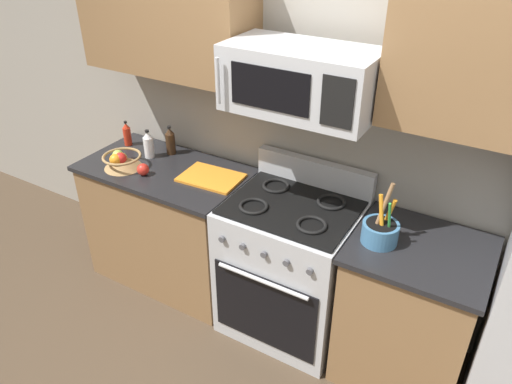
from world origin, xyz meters
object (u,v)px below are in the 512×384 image
object	(u,v)px
range_oven	(290,266)
utensil_crock	(380,231)
fruit_basket	(122,160)
bottle_soy	(170,141)
apple_loose	(143,169)
cutting_board	(211,178)
bottle_vinegar	(149,145)
bottle_hot_sauce	(127,134)
microwave	(301,80)

from	to	relation	value
range_oven	utensil_crock	size ratio (longest dim) A/B	3.20
range_oven	fruit_basket	size ratio (longest dim) A/B	4.26
range_oven	fruit_basket	world-z (taller)	range_oven
fruit_basket	bottle_soy	bearing A→B (deg)	65.82
range_oven	apple_loose	distance (m)	1.12
bottle_soy	cutting_board	bearing A→B (deg)	-19.08
utensil_crock	bottle_soy	size ratio (longest dim) A/B	1.67
cutting_board	bottle_vinegar	distance (m)	0.55
range_oven	bottle_hot_sauce	distance (m)	1.50
bottle_hot_sauce	bottle_soy	bearing A→B (deg)	7.86
range_oven	bottle_soy	xyz separation A→B (m)	(-1.05, 0.19, 0.53)
cutting_board	bottle_hot_sauce	world-z (taller)	bottle_hot_sauce
utensil_crock	fruit_basket	size ratio (longest dim) A/B	1.33
range_oven	cutting_board	distance (m)	0.75
bottle_hot_sauce	fruit_basket	bearing A→B (deg)	-53.13
microwave	cutting_board	world-z (taller)	microwave
bottle_vinegar	bottle_hot_sauce	xyz separation A→B (m)	(-0.26, 0.07, -0.01)
apple_loose	bottle_soy	bearing A→B (deg)	97.14
cutting_board	bottle_vinegar	world-z (taller)	bottle_vinegar
range_oven	cutting_board	world-z (taller)	range_oven
fruit_basket	bottle_soy	distance (m)	0.36
cutting_board	microwave	bearing A→B (deg)	-0.79
utensil_crock	cutting_board	xyz separation A→B (m)	(-1.13, 0.10, -0.06)
range_oven	bottle_soy	bearing A→B (deg)	169.69
cutting_board	bottle_soy	bearing A→B (deg)	160.92
microwave	fruit_basket	size ratio (longest dim) A/B	3.03
bottle_hot_sauce	bottle_vinegar	bearing A→B (deg)	-14.68
bottle_vinegar	apple_loose	bearing A→B (deg)	-57.90
microwave	bottle_vinegar	distance (m)	1.32
cutting_board	fruit_basket	bearing A→B (deg)	-163.67
apple_loose	bottle_hot_sauce	bearing A→B (deg)	144.37
apple_loose	range_oven	bearing A→B (deg)	8.17
apple_loose	cutting_board	distance (m)	0.44
fruit_basket	bottle_hot_sauce	xyz separation A→B (m)	(-0.21, 0.28, 0.03)
fruit_basket	bottle_vinegar	size ratio (longest dim) A/B	1.28
fruit_basket	bottle_hot_sauce	distance (m)	0.35
utensil_crock	fruit_basket	xyz separation A→B (m)	(-1.73, -0.08, -0.01)
utensil_crock	bottle_hot_sauce	distance (m)	1.95
apple_loose	bottle_vinegar	world-z (taller)	bottle_vinegar
microwave	bottle_hot_sauce	distance (m)	1.56
fruit_basket	bottle_vinegar	xyz separation A→B (m)	(0.05, 0.21, 0.04)
microwave	utensil_crock	xyz separation A→B (m)	(0.53, -0.09, -0.69)
utensil_crock	bottle_vinegar	bearing A→B (deg)	175.42
utensil_crock	bottle_soy	distance (m)	1.60
utensil_crock	bottle_hot_sauce	world-z (taller)	utensil_crock
microwave	bottle_vinegar	xyz separation A→B (m)	(-1.14, 0.04, -0.66)
microwave	bottle_hot_sauce	bearing A→B (deg)	175.38
bottle_soy	utensil_crock	bearing A→B (deg)	-9.06
microwave	apple_loose	distance (m)	1.24
microwave	cutting_board	bearing A→B (deg)	179.21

